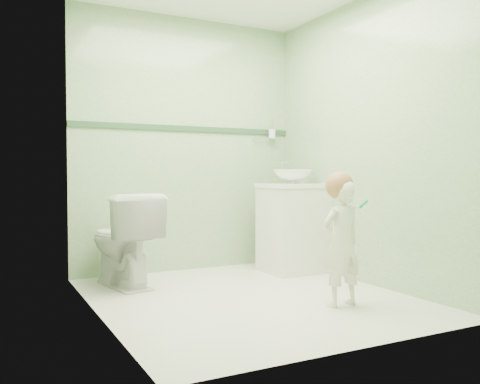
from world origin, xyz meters
TOP-DOWN VIEW (x-y plane):
  - ground at (0.00, 0.00)m, footprint 2.50×2.50m
  - room_shell at (0.00, 0.00)m, footprint 2.50×2.54m
  - trim_stripe at (0.00, 1.24)m, footprint 2.20×0.02m
  - vanity at (0.84, 0.70)m, footprint 0.52×0.50m
  - counter at (0.84, 0.70)m, footprint 0.54×0.52m
  - basin at (0.84, 0.70)m, footprint 0.37×0.37m
  - faucet at (0.84, 0.89)m, footprint 0.03×0.13m
  - cup_holder at (0.89, 1.18)m, footprint 0.26×0.07m
  - toilet at (-0.74, 0.80)m, footprint 0.55×0.81m
  - toddler at (0.45, -0.51)m, footprint 0.33×0.23m
  - hair_cap at (0.45, -0.48)m, footprint 0.19×0.19m
  - teal_toothbrush at (0.53, -0.63)m, footprint 0.11×0.13m

SIDE VIEW (x-z plane):
  - ground at x=0.00m, z-range 0.00..0.00m
  - toilet at x=-0.74m, z-range 0.00..0.76m
  - vanity at x=0.84m, z-range 0.00..0.80m
  - toddler at x=0.45m, z-range 0.00..0.87m
  - teal_toothbrush at x=0.53m, z-range 0.68..0.76m
  - counter at x=0.84m, z-range 0.79..0.83m
  - hair_cap at x=0.45m, z-range 0.74..0.93m
  - basin at x=0.84m, z-range 0.83..0.96m
  - faucet at x=0.84m, z-range 0.88..1.06m
  - room_shell at x=0.00m, z-range 0.00..2.40m
  - cup_holder at x=0.89m, z-range 1.22..1.43m
  - trim_stripe at x=0.00m, z-range 1.33..1.38m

